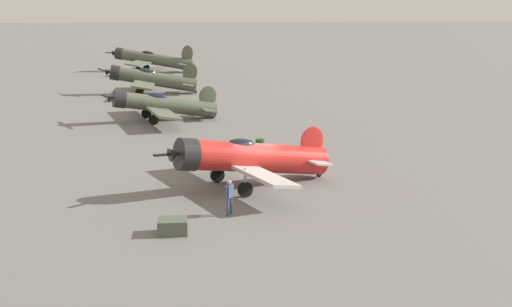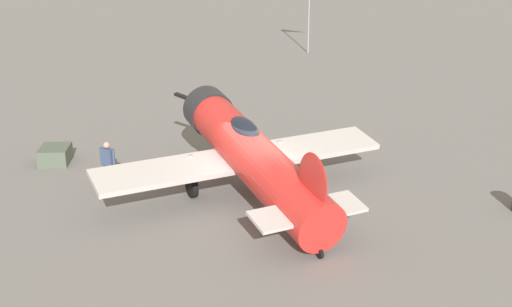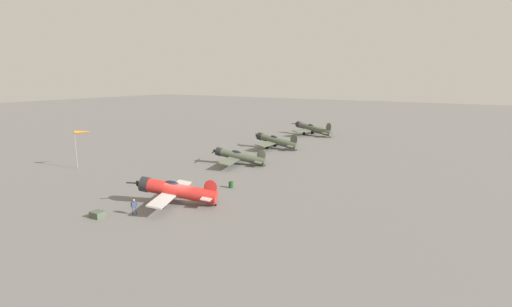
# 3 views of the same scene
# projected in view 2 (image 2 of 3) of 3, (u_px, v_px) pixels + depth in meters

# --- Properties ---
(ground_plane) EXTENTS (400.00, 400.00, 0.00)m
(ground_plane) POSITION_uv_depth(u_px,v_px,m) (256.00, 204.00, 21.60)
(ground_plane) COLOR slate
(airplane_foreground) EXTENTS (9.55, 9.97, 3.08)m
(airplane_foreground) POSITION_uv_depth(u_px,v_px,m) (250.00, 154.00, 21.46)
(airplane_foreground) COLOR red
(airplane_foreground) RESTS_ON ground_plane
(ground_crew_mechanic) EXTENTS (0.45, 0.57, 1.70)m
(ground_crew_mechanic) POSITION_uv_depth(u_px,v_px,m) (108.00, 160.00, 22.58)
(ground_crew_mechanic) COLOR #384766
(ground_crew_mechanic) RESTS_ON ground_plane
(equipment_crate) EXTENTS (1.32, 1.12, 0.65)m
(equipment_crate) POSITION_uv_depth(u_px,v_px,m) (55.00, 155.00, 25.14)
(equipment_crate) COLOR #4C5647
(equipment_crate) RESTS_ON ground_plane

